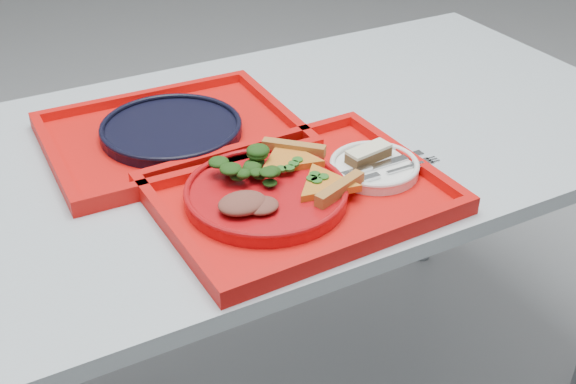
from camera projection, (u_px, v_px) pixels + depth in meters
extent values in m
cube|color=#9DA8B0|center=(253.00, 150.00, 1.34)|extent=(1.60, 0.80, 0.03)
cylinder|color=gray|center=(434.00, 157.00, 2.07)|extent=(0.05, 0.05, 0.72)
cube|color=red|center=(299.00, 197.00, 1.17)|extent=(0.46, 0.36, 0.01)
cube|color=red|center=(172.00, 137.00, 1.34)|extent=(0.46, 0.36, 0.01)
cylinder|color=#AD0B0F|center=(266.00, 195.00, 1.15)|extent=(0.26, 0.26, 0.02)
cylinder|color=white|center=(374.00, 169.00, 1.22)|extent=(0.15, 0.15, 0.01)
cylinder|color=black|center=(171.00, 130.00, 1.34)|extent=(0.26, 0.26, 0.02)
ellipsoid|color=black|center=(246.00, 168.00, 1.16)|extent=(0.10, 0.08, 0.05)
ellipsoid|color=brown|center=(242.00, 203.00, 1.09)|extent=(0.08, 0.06, 0.02)
cube|color=#462F17|center=(368.00, 155.00, 1.23)|extent=(0.08, 0.04, 0.02)
cube|color=beige|center=(369.00, 149.00, 1.22)|extent=(0.08, 0.04, 0.01)
cube|color=silver|center=(378.00, 165.00, 1.21)|extent=(0.19, 0.02, 0.01)
cube|color=silver|center=(386.00, 173.00, 1.19)|extent=(0.19, 0.02, 0.01)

